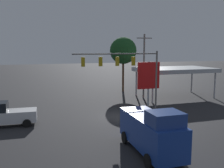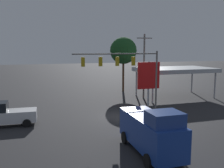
% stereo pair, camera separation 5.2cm
% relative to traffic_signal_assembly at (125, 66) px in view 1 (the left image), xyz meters
% --- Properties ---
extents(ground_plane, '(200.00, 200.00, 0.00)m').
position_rel_traffic_signal_assembly_xyz_m(ground_plane, '(0.92, 0.28, -5.58)').
color(ground_plane, '#262628').
extents(traffic_signal_assembly, '(9.88, 0.43, 7.26)m').
position_rel_traffic_signal_assembly_xyz_m(traffic_signal_assembly, '(0.00, 0.00, 0.00)').
color(traffic_signal_assembly, slate).
rests_on(traffic_signal_assembly, ground).
extents(utility_pole, '(2.40, 0.26, 9.65)m').
position_rel_traffic_signal_assembly_xyz_m(utility_pole, '(-6.17, -8.21, -0.47)').
color(utility_pole, slate).
rests_on(utility_pole, ground).
extents(gas_station_canopy, '(11.63, 7.01, 4.57)m').
position_rel_traffic_signal_assembly_xyz_m(gas_station_canopy, '(-11.25, -7.84, -1.35)').
color(gas_station_canopy, '#B2B7BC').
rests_on(gas_station_canopy, ground).
extents(price_sign, '(2.96, 0.27, 5.86)m').
position_rel_traffic_signal_assembly_xyz_m(price_sign, '(-4.17, -2.47, -1.56)').
color(price_sign, '#B7B7BC').
rests_on(price_sign, ground).
extents(pickup_parked, '(5.29, 2.45, 2.40)m').
position_rel_traffic_signal_assembly_xyz_m(pickup_parked, '(12.32, 0.22, -4.47)').
color(pickup_parked, silver).
rests_on(pickup_parked, ground).
extents(delivery_truck, '(2.64, 6.83, 3.58)m').
position_rel_traffic_signal_assembly_xyz_m(delivery_truck, '(1.85, 10.45, -3.88)').
color(delivery_truck, navy).
rests_on(delivery_truck, ground).
extents(street_tree, '(4.66, 4.66, 9.50)m').
position_rel_traffic_signal_assembly_xyz_m(street_tree, '(-5.38, -15.08, 1.57)').
color(street_tree, '#4C331E').
rests_on(street_tree, ground).
extents(fire_hydrant, '(0.24, 0.24, 0.88)m').
position_rel_traffic_signal_assembly_xyz_m(fire_hydrant, '(-4.03, 2.92, -5.14)').
color(fire_hydrant, gold).
rests_on(fire_hydrant, ground).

